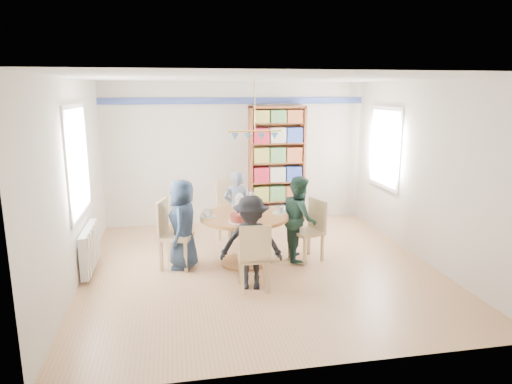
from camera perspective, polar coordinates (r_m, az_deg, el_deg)
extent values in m
plane|color=tan|center=(6.76, 0.62, -9.45)|extent=(5.00, 5.00, 0.00)
plane|color=white|center=(6.27, 0.68, 14.08)|extent=(5.00, 5.00, 0.00)
plane|color=beige|center=(8.82, -2.49, 4.82)|extent=(5.00, 0.00, 5.00)
plane|color=beige|center=(4.02, 7.54, -4.65)|extent=(5.00, 0.00, 5.00)
plane|color=beige|center=(6.40, -21.91, 0.98)|extent=(0.00, 5.00, 5.00)
plane|color=beige|center=(7.28, 20.36, 2.41)|extent=(0.00, 5.00, 5.00)
cube|color=navy|center=(8.72, -2.53, 11.33)|extent=(5.00, 0.02, 0.12)
cube|color=white|center=(6.64, -21.46, 3.61)|extent=(0.03, 1.32, 1.52)
cube|color=white|center=(6.64, -21.29, 3.61)|extent=(0.01, 1.20, 1.40)
cube|color=white|center=(8.37, 15.87, 5.33)|extent=(0.03, 1.12, 1.42)
cube|color=white|center=(8.37, 15.75, 5.33)|extent=(0.01, 1.00, 1.30)
cylinder|color=gold|center=(6.76, -0.16, 10.79)|extent=(0.01, 0.01, 0.75)
cylinder|color=gold|center=(6.79, -0.15, 7.62)|extent=(0.80, 0.02, 0.02)
cone|color=#457DC2|center=(6.75, -2.68, 6.90)|extent=(0.11, 0.11, 0.10)
cone|color=#457DC2|center=(6.78, -0.99, 6.93)|extent=(0.11, 0.11, 0.10)
cone|color=#457DC2|center=(6.81, 0.68, 6.96)|extent=(0.11, 0.11, 0.10)
cone|color=#457DC2|center=(6.85, 2.33, 6.99)|extent=(0.11, 0.11, 0.10)
cube|color=silver|center=(6.92, -20.10, -6.64)|extent=(0.10, 1.00, 0.60)
cube|color=silver|center=(6.53, -20.15, -7.77)|extent=(0.02, 0.06, 0.56)
cube|color=silver|center=(6.72, -19.87, -7.18)|extent=(0.02, 0.06, 0.56)
cube|color=silver|center=(6.91, -19.61, -6.63)|extent=(0.02, 0.06, 0.56)
cube|color=silver|center=(7.09, -19.37, -6.11)|extent=(0.02, 0.06, 0.56)
cube|color=silver|center=(7.28, -19.13, -5.61)|extent=(0.02, 0.06, 0.56)
cylinder|color=#986131|center=(6.70, -1.49, -3.10)|extent=(1.30, 1.30, 0.05)
cylinder|color=#986131|center=(6.81, -1.47, -6.14)|extent=(0.16, 0.16, 0.70)
cylinder|color=#986131|center=(6.93, -1.45, -8.72)|extent=(0.70, 0.70, 0.04)
cube|color=#D7B484|center=(6.72, -9.92, -5.45)|extent=(0.56, 0.56, 0.05)
cube|color=#D7B484|center=(6.71, -11.65, -3.20)|extent=(0.17, 0.44, 0.53)
cube|color=#D7B484|center=(6.59, -8.77, -8.06)|extent=(0.05, 0.05, 0.46)
cube|color=#D7B484|center=(6.92, -7.97, -7.03)|extent=(0.05, 0.05, 0.46)
cube|color=#D7B484|center=(6.70, -11.77, -7.86)|extent=(0.05, 0.05, 0.46)
cube|color=#D7B484|center=(7.02, -10.84, -6.86)|extent=(0.05, 0.05, 0.46)
cube|color=#D7B484|center=(6.96, 6.40, -5.01)|extent=(0.53, 0.53, 0.05)
cube|color=#D7B484|center=(7.00, 7.67, -2.85)|extent=(0.18, 0.40, 0.49)
cube|color=#D7B484|center=(7.07, 4.45, -6.68)|extent=(0.05, 0.05, 0.42)
cube|color=#D7B484|center=(6.81, 6.08, -7.45)|extent=(0.05, 0.05, 0.42)
cube|color=#D7B484|center=(7.25, 6.61, -6.20)|extent=(0.05, 0.05, 0.42)
cube|color=#D7B484|center=(7.01, 8.28, -6.93)|extent=(0.05, 0.05, 0.42)
cube|color=#D7B484|center=(7.71, -2.74, -2.73)|extent=(0.59, 0.59, 0.06)
cube|color=#D7B484|center=(7.83, -3.44, -0.40)|extent=(0.46, 0.19, 0.56)
cube|color=#D7B484|center=(7.54, -3.40, -5.17)|extent=(0.06, 0.06, 0.48)
cube|color=#D7B484|center=(7.70, -0.83, -4.77)|extent=(0.06, 0.06, 0.48)
cube|color=#D7B484|center=(7.87, -4.57, -4.43)|extent=(0.06, 0.06, 0.48)
cube|color=#D7B484|center=(8.03, -2.09, -4.06)|extent=(0.06, 0.06, 0.48)
cube|color=#D7B484|center=(5.95, -0.30, -8.16)|extent=(0.42, 0.42, 0.05)
cube|color=#D7B484|center=(5.70, -0.07, -6.56)|extent=(0.40, 0.06, 0.48)
cube|color=#D7B484|center=(6.20, 1.03, -9.51)|extent=(0.04, 0.04, 0.41)
cube|color=#D7B484|center=(6.16, -2.00, -9.65)|extent=(0.04, 0.04, 0.41)
cube|color=#D7B484|center=(5.90, 1.49, -10.68)|extent=(0.04, 0.04, 0.41)
cube|color=#D7B484|center=(5.86, -1.70, -10.84)|extent=(0.04, 0.04, 0.41)
imported|color=#192538|center=(6.66, -9.14, -4.00)|extent=(0.52, 0.70, 1.31)
imported|color=#183128|center=(6.95, 5.45, -3.27)|extent=(0.55, 0.67, 1.29)
imported|color=gray|center=(7.63, -2.41, -1.95)|extent=(0.47, 0.33, 1.25)
imported|color=black|center=(5.90, -0.61, -6.36)|extent=(0.88, 0.62, 1.24)
cube|color=brown|center=(8.73, -0.70, 3.28)|extent=(0.04, 0.32, 2.26)
cube|color=brown|center=(8.96, 5.82, 3.46)|extent=(0.04, 0.32, 2.26)
cube|color=brown|center=(8.72, 2.68, 10.57)|extent=(1.07, 0.32, 0.04)
cube|color=brown|center=(9.07, 2.53, -3.47)|extent=(1.07, 0.32, 0.06)
cube|color=brown|center=(8.98, 2.39, 3.53)|extent=(1.07, 0.02, 2.26)
cube|color=brown|center=(8.97, 2.56, -1.03)|extent=(1.01, 0.30, 0.03)
cube|color=brown|center=(8.89, 2.58, 1.33)|extent=(1.01, 0.30, 0.03)
cube|color=brown|center=(8.82, 2.61, 3.72)|extent=(1.01, 0.30, 0.03)
cube|color=brown|center=(8.77, 2.63, 6.15)|extent=(1.01, 0.30, 0.03)
cube|color=brown|center=(8.74, 2.66, 8.60)|extent=(1.01, 0.30, 0.03)
cube|color=maroon|center=(8.94, 0.56, -2.56)|extent=(0.30, 0.24, 0.28)
cube|color=silver|center=(9.00, 2.58, -2.46)|extent=(0.30, 0.24, 0.28)
cube|color=#273C91|center=(9.08, 4.56, -2.36)|extent=(0.30, 0.24, 0.28)
cube|color=#A8A743|center=(8.85, 0.57, -0.19)|extent=(0.30, 0.24, 0.28)
cube|color=#4C8047|center=(8.91, 2.60, -0.11)|extent=(0.30, 0.24, 0.28)
cube|color=#9C4D2A|center=(8.99, 4.60, -0.02)|extent=(0.30, 0.24, 0.28)
cube|color=maroon|center=(8.77, 0.57, 2.21)|extent=(0.30, 0.24, 0.28)
cube|color=silver|center=(8.84, 2.62, 2.27)|extent=(0.30, 0.24, 0.28)
cube|color=#273C91|center=(8.92, 4.64, 2.33)|extent=(0.30, 0.24, 0.28)
cube|color=#A8A743|center=(8.71, 0.58, 4.64)|extent=(0.30, 0.24, 0.28)
cube|color=#4C8047|center=(8.78, 2.65, 4.69)|extent=(0.30, 0.24, 0.28)
cube|color=#9C4D2A|center=(8.86, 4.69, 4.73)|extent=(0.30, 0.24, 0.28)
cube|color=maroon|center=(8.67, 0.58, 7.10)|extent=(0.30, 0.24, 0.28)
cube|color=silver|center=(8.74, 2.67, 7.13)|extent=(0.30, 0.24, 0.28)
cube|color=#273C91|center=(8.81, 4.73, 7.15)|extent=(0.30, 0.24, 0.28)
cube|color=#A8A743|center=(8.64, 0.59, 9.43)|extent=(0.30, 0.24, 0.23)
cube|color=#4C8047|center=(8.71, 2.70, 9.44)|extent=(0.30, 0.24, 0.23)
cube|color=#9C4D2A|center=(8.79, 4.77, 9.44)|extent=(0.30, 0.24, 0.23)
cylinder|color=white|center=(6.74, -2.08, -1.63)|extent=(0.13, 0.13, 0.27)
sphere|color=white|center=(6.71, -2.09, -0.53)|extent=(0.10, 0.10, 0.10)
cylinder|color=silver|center=(6.80, -0.56, -1.29)|extent=(0.08, 0.08, 0.31)
cylinder|color=#457DC2|center=(6.77, -0.57, 0.08)|extent=(0.03, 0.03, 0.03)
cylinder|color=white|center=(7.00, -1.44, -2.16)|extent=(0.33, 0.33, 0.01)
cylinder|color=maroon|center=(6.98, -1.44, -1.71)|extent=(0.27, 0.27, 0.10)
cylinder|color=white|center=(6.36, -2.01, -3.67)|extent=(0.33, 0.33, 0.01)
cylinder|color=maroon|center=(6.34, -2.01, -3.18)|extent=(0.27, 0.27, 0.10)
cylinder|color=white|center=(6.63, -6.05, -3.06)|extent=(0.22, 0.22, 0.01)
imported|color=white|center=(6.62, -6.06, -2.66)|extent=(0.14, 0.14, 0.11)
cylinder|color=white|center=(6.79, 2.96, -2.63)|extent=(0.22, 0.22, 0.01)
imported|color=white|center=(6.78, 2.96, -2.26)|extent=(0.11, 0.11, 0.10)
cylinder|color=white|center=(7.20, -2.15, -1.75)|extent=(0.22, 0.22, 0.01)
imported|color=white|center=(7.19, -2.16, -1.37)|extent=(0.14, 0.14, 0.11)
cylinder|color=white|center=(6.19, -0.71, -4.14)|extent=(0.22, 0.22, 0.01)
imported|color=white|center=(6.17, -0.72, -3.73)|extent=(0.11, 0.11, 0.10)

